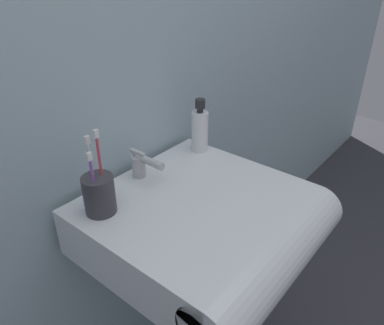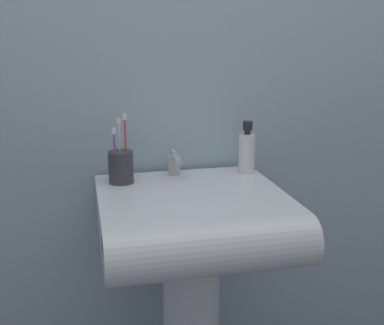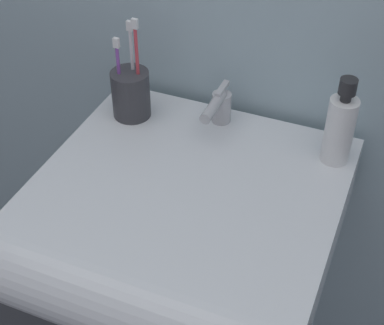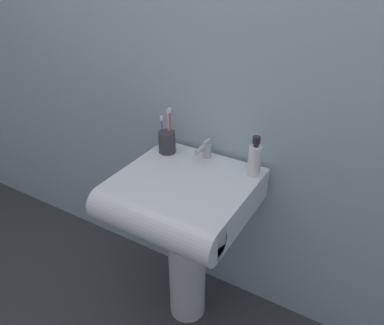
{
  "view_description": "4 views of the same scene",
  "coord_description": "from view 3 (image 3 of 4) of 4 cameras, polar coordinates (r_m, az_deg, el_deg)",
  "views": [
    {
      "loc": [
        -0.65,
        -0.52,
        1.39
      ],
      "look_at": [
        0.02,
        0.02,
        0.91
      ],
      "focal_mm": 35.0,
      "sensor_mm": 36.0,
      "label": 1
    },
    {
      "loc": [
        -0.31,
        -1.33,
        1.27
      ],
      "look_at": [
        -0.0,
        -0.02,
        0.91
      ],
      "focal_mm": 45.0,
      "sensor_mm": 36.0,
      "label": 2
    },
    {
      "loc": [
        0.31,
        -0.75,
        1.53
      ],
      "look_at": [
        0.0,
        0.01,
        0.85
      ],
      "focal_mm": 55.0,
      "sensor_mm": 36.0,
      "label": 3
    },
    {
      "loc": [
        0.69,
        -1.12,
        1.65
      ],
      "look_at": [
        0.03,
        -0.0,
        0.9
      ],
      "focal_mm": 35.0,
      "sensor_mm": 36.0,
      "label": 4
    }
  ],
  "objects": [
    {
      "name": "faucet",
      "position": [
        1.2,
        2.66,
        5.46
      ],
      "size": [
        0.04,
        0.12,
        0.08
      ],
      "color": "#B7B7BC",
      "rests_on": "sink_basin"
    },
    {
      "name": "soap_bottle",
      "position": [
        1.12,
        14.15,
        3.32
      ],
      "size": [
        0.05,
        0.05,
        0.18
      ],
      "color": "white",
      "rests_on": "sink_basin"
    },
    {
      "name": "toothbrush_cup",
      "position": [
        1.22,
        -5.95,
        6.74
      ],
      "size": [
        0.08,
        0.08,
        0.22
      ],
      "color": "#38383D",
      "rests_on": "sink_basin"
    },
    {
      "name": "sink_basin",
      "position": [
        1.1,
        -1.24,
        -6.23
      ],
      "size": [
        0.55,
        0.56,
        0.14
      ],
      "color": "white",
      "rests_on": "sink_pedestal"
    }
  ]
}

